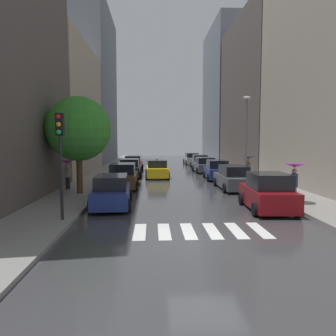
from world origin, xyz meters
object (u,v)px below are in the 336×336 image
street_tree_left (79,129)px  parked_car_left_nearest (112,192)px  parked_car_left_third (130,169)px  pedestrian_near_tree (294,173)px  parked_car_right_fifth (200,162)px  lamp_post_right (246,132)px  parked_car_right_fourth (204,165)px  parked_car_right_sixth (192,159)px  pedestrian_foreground (67,169)px  parked_car_right_third (217,170)px  parked_car_right_nearest (268,193)px  parked_car_left_second (123,177)px  taxi_midroad (157,169)px  traffic_light_left_corner (60,142)px  parked_car_right_second (233,178)px  pedestrian_by_kerb (248,162)px  parked_car_left_fourth (133,164)px

street_tree_left → parked_car_left_nearest: bearing=-55.3°
parked_car_left_third → pedestrian_near_tree: size_ratio=2.03×
parked_car_right_fifth → lamp_post_right: 14.43m
parked_car_left_nearest → parked_car_right_fourth: (7.55, 17.29, -0.01)m
parked_car_right_sixth → pedestrian_foreground: size_ratio=2.32×
parked_car_left_third → parked_car_right_third: 7.78m
parked_car_right_third → parked_car_right_fourth: 6.24m
parked_car_right_nearest → parked_car_left_second: bearing=47.7°
parked_car_left_second → parked_car_right_nearest: bearing=-135.8°
parked_car_left_nearest → parked_car_left_second: size_ratio=1.09×
taxi_midroad → parked_car_right_sixth: bearing=-19.1°
parked_car_left_second → pedestrian_foreground: (-3.56, -1.10, 0.69)m
parked_car_left_second → parked_car_right_fifth: (7.83, 16.24, -0.06)m
parked_car_left_third → street_tree_left: (-2.41, -9.56, 3.25)m
parked_car_left_nearest → parked_car_right_fifth: bearing=-21.9°
parked_car_right_fourth → taxi_midroad: bearing=130.7°
parked_car_right_third → traffic_light_left_corner: (-9.21, -14.34, 2.50)m
street_tree_left → parked_car_right_second: bearing=11.5°
taxi_midroad → parked_car_left_third: bearing=81.2°
pedestrian_foreground → street_tree_left: street_tree_left is taller
parked_car_right_fourth → lamp_post_right: size_ratio=0.65×
parked_car_left_nearest → lamp_post_right: 13.13m
parked_car_right_fourth → parked_car_right_nearest: bearing=178.5°
parked_car_left_nearest → pedestrian_by_kerb: (9.93, 9.71, 0.84)m
parked_car_left_third → pedestrian_foreground: pedestrian_foreground is taller
parked_car_left_second → street_tree_left: street_tree_left is taller
parked_car_right_sixth → pedestrian_near_tree: (1.67, -29.37, 0.94)m
parked_car_right_nearest → taxi_midroad: size_ratio=0.91×
parked_car_left_third → parked_car_right_third: size_ratio=0.95×
pedestrian_by_kerb → traffic_light_left_corner: 17.46m
taxi_midroad → parked_car_left_nearest: bearing=167.3°
parked_car_left_second → parked_car_right_fourth: (7.54, 10.96, -0.07)m
parked_car_left_nearest → lamp_post_right: size_ratio=0.69×
lamp_post_right → parked_car_right_second: bearing=-119.6°
parked_car_right_third → parked_car_right_sixth: (0.03, 17.98, -0.04)m
parked_car_right_fourth → street_tree_left: bearing=142.8°
pedestrian_by_kerb → parked_car_right_sixth: bearing=12.2°
parked_car_left_nearest → pedestrian_near_tree: bearing=-94.8°
parked_car_right_sixth → pedestrian_foreground: pedestrian_foreground is taller
street_tree_left → lamp_post_right: size_ratio=0.89×
taxi_midroad → street_tree_left: street_tree_left is taller
street_tree_left → parked_car_left_third: bearing=75.8°
parked_car_right_second → parked_car_right_third: size_ratio=1.10×
parked_car_right_second → pedestrian_near_tree: bearing=-163.3°
parked_car_left_fourth → pedestrian_near_tree: 21.72m
taxi_midroad → parked_car_right_third: bearing=-109.0°
parked_car_left_nearest → parked_car_right_nearest: (7.61, -1.29, 0.08)m
parked_car_right_fourth → parked_car_right_sixth: parked_car_right_sixth is taller
parked_car_left_fourth → traffic_light_left_corner: (-1.61, -22.55, 2.50)m
taxi_midroad → parked_car_right_fifth: bearing=-30.0°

